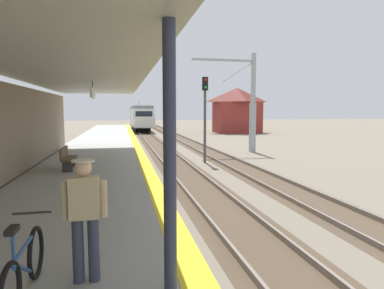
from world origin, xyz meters
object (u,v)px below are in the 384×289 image
Objects in this scene: catenary_pylon_far_side at (249,105)px; distant_trackside_house at (237,109)px; bicycle_beside_commuter at (24,269)px; rail_signal_post at (205,111)px; platform_bench at (68,158)px; commuter_person at (85,214)px; approaching_train at (140,117)px.

distant_trackside_house is at bearing 72.67° from catenary_pylon_far_side.
rail_signal_post is at bearing 68.21° from bicycle_beside_commuter.
platform_bench is 0.24× the size of distant_trackside_house.
commuter_person is 22.03m from catenary_pylon_far_side.
rail_signal_post is (5.49, 15.16, 1.35)m from commuter_person.
approaching_train is at bearing 143.57° from distant_trackside_house.
commuter_person reaches higher than bicycle_beside_commuter.
distant_trackside_house is (16.78, 41.01, 1.50)m from commuter_person.
rail_signal_post is at bearing -86.98° from approaching_train.
distant_trackside_house is (18.36, 31.97, 1.96)m from platform_bench.
approaching_train is at bearing 93.02° from rail_signal_post.
catenary_pylon_far_side is 22.52m from distant_trackside_house.
bicycle_beside_commuter is at bearing -118.50° from catenary_pylon_far_side.
approaching_train is 16.40m from distant_trackside_house.
bicycle_beside_commuter is at bearing -111.79° from rail_signal_post.
commuter_person reaches higher than platform_bench.
catenary_pylon_far_side is (4.58, 4.36, 0.41)m from rail_signal_post.
platform_bench is at bearing 95.41° from bicycle_beside_commuter.
approaching_train is 2.97× the size of distant_trackside_house.
catenary_pylon_far_side reaches higher than bicycle_beside_commuter.
distant_trackside_house is at bearing 67.74° from commuter_person.
bicycle_beside_commuter is 22.68m from catenary_pylon_far_side.
rail_signal_post reaches higher than approaching_train.
commuter_person is 9.18m from platform_bench.
approaching_train is 51.22m from bicycle_beside_commuter.
rail_signal_post is 9.52m from platform_bench.
rail_signal_post is at bearing -136.43° from catenary_pylon_far_side.
bicycle_beside_commuter reaches higher than platform_bench.
bicycle_beside_commuter is 44.90m from distant_trackside_house.
approaching_train is at bearing 85.17° from bicycle_beside_commuter.
rail_signal_post is 3.25× the size of platform_bench.
commuter_person is (-3.62, -50.72, -0.34)m from approaching_train.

